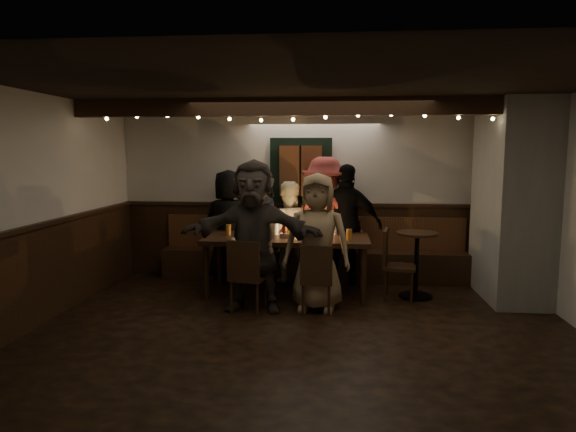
# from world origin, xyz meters

# --- Properties ---
(room) EXTENTS (6.02, 5.01, 2.62)m
(room) POSITION_xyz_m (1.07, 1.42, 1.07)
(room) COLOR black
(room) RESTS_ON ground
(dining_table) EXTENTS (2.22, 0.95, 0.96)m
(dining_table) POSITION_xyz_m (-0.32, 1.40, 0.73)
(dining_table) COLOR black
(dining_table) RESTS_ON ground
(chair_near_left) EXTENTS (0.47, 0.47, 0.90)m
(chair_near_left) POSITION_xyz_m (-0.72, 0.50, 0.51)
(chair_near_left) COLOR black
(chair_near_left) RESTS_ON ground
(chair_near_right) EXTENTS (0.40, 0.40, 0.84)m
(chair_near_right) POSITION_xyz_m (0.11, 0.54, 0.48)
(chair_near_right) COLOR black
(chair_near_right) RESTS_ON ground
(chair_end) EXTENTS (0.48, 0.48, 0.92)m
(chair_end) POSITION_xyz_m (1.10, 1.30, 0.52)
(chair_end) COLOR black
(chair_end) RESTS_ON ground
(high_top) EXTENTS (0.55, 0.55, 0.88)m
(high_top) POSITION_xyz_m (1.42, 1.39, 0.56)
(high_top) COLOR black
(high_top) RESTS_ON ground
(person_a) EXTENTS (0.87, 0.62, 1.67)m
(person_a) POSITION_xyz_m (-1.26, 2.06, 0.84)
(person_a) COLOR black
(person_a) RESTS_ON ground
(person_b) EXTENTS (0.66, 0.52, 1.59)m
(person_b) POSITION_xyz_m (-0.76, 2.04, 0.80)
(person_b) COLOR black
(person_b) RESTS_ON ground
(person_c) EXTENTS (0.79, 0.65, 1.50)m
(person_c) POSITION_xyz_m (-0.38, 2.10, 0.75)
(person_c) COLOR #F6E8C1
(person_c) RESTS_ON ground
(person_d) EXTENTS (1.31, 0.90, 1.87)m
(person_d) POSITION_xyz_m (0.17, 2.14, 0.93)
(person_d) COLOR maroon
(person_d) RESTS_ON ground
(person_e) EXTENTS (1.12, 0.73, 1.76)m
(person_e) POSITION_xyz_m (0.51, 2.03, 0.88)
(person_e) COLOR black
(person_e) RESTS_ON ground
(person_f) EXTENTS (1.74, 0.61, 1.85)m
(person_f) POSITION_xyz_m (-0.65, 0.63, 0.93)
(person_f) COLOR #39302B
(person_f) RESTS_ON ground
(person_g) EXTENTS (0.87, 0.61, 1.69)m
(person_g) POSITION_xyz_m (0.12, 0.72, 0.84)
(person_g) COLOR #A0825D
(person_g) RESTS_ON ground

